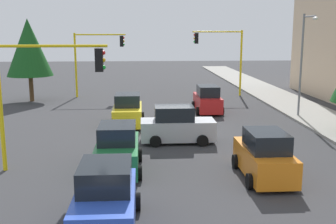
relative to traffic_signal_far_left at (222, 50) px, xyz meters
The scene contains 13 objects.
ground_plane 15.71m from the traffic_signal_far_left, 22.31° to the right, with size 120.00×120.00×0.00m, color #353538.
sidewalk_kerb 10.99m from the traffic_signal_far_left, 27.86° to the left, with size 80.00×4.00×0.15m, color gray.
traffic_signal_far_left is the anchor object (origin of this frame).
traffic_signal_far_right 11.45m from the traffic_signal_far_left, 90.00° to the right, with size 0.36×4.59×5.73m.
traffic_signal_near_right 23.02m from the traffic_signal_far_left, 29.68° to the right, with size 0.36×4.59×5.41m.
street_lamp_curbside 10.95m from the traffic_signal_far_left, 18.40° to the left, with size 2.15×0.28×7.00m.
tree_opposite_side 16.87m from the traffic_signal_far_left, 83.19° to the right, with size 3.80×3.80×6.92m.
car_yellow 14.64m from the traffic_signal_far_left, 35.43° to the right, with size 3.88×2.08×1.98m.
car_green 22.23m from the traffic_signal_far_left, 22.53° to the right, with size 3.94×2.08×1.98m.
car_red 8.80m from the traffic_signal_far_left, 18.15° to the right, with size 3.94×1.95×1.98m.
car_silver 17.25m from the traffic_signal_far_left, 19.02° to the right, with size 1.94×3.93×1.98m.
car_orange 22.00m from the traffic_signal_far_left, ahead, with size 3.90×1.97×1.98m.
car_blue 27.11m from the traffic_signal_far_left, 18.36° to the right, with size 3.88×2.07×1.98m.
Camera 1 is at (23.12, -1.61, 5.83)m, focal length 43.67 mm.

